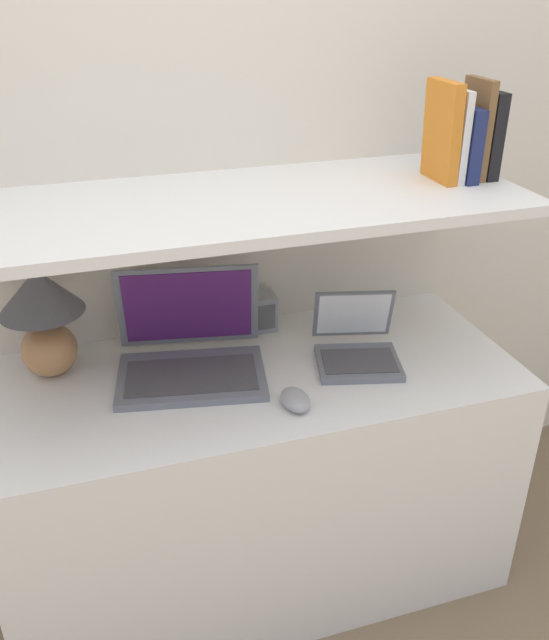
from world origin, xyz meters
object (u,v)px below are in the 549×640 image
Objects in this scene: computer_mouse at (295,400)px; laptop_large at (190,352)px; laptop_small at (357,347)px; book_navy at (461,143)px; table_lamp at (43,312)px; book_black at (485,134)px; router_box at (259,312)px; book_brown at (476,129)px; book_orange at (442,132)px; book_white at (452,135)px.

laptop_large is at bearing 130.65° from computer_mouse.
computer_mouse is (0.21, -0.25, -0.04)m from laptop_large.
laptop_small is 0.29m from computer_mouse.
book_navy is (0.75, 0.00, 0.50)m from laptop_large.
laptop_small is (0.45, -0.08, -0.02)m from laptop_large.
table_lamp is 1.35× the size of book_black.
laptop_large is 1.94× the size of book_black.
router_box is at bearing 129.01° from laptop_small.
book_navy is (-0.04, 0.00, -0.03)m from book_brown.
laptop_small is at bearing -50.99° from router_box.
book_orange is (-0.10, 0.00, -0.00)m from book_brown.
router_box is 0.44× the size of book_orange.
book_brown is at bearing -16.92° from router_box.
laptop_small is 1.29× the size of book_black.
book_brown is (0.55, -0.17, 0.53)m from router_box.
book_orange is (-0.13, 0.00, 0.01)m from book_black.
book_navy reaches higher than computer_mouse.
table_lamp is 1.17m from book_navy.
book_orange is (0.24, 0.09, 0.55)m from laptop_small.
book_black is at bearing -4.62° from table_lamp.
table_lamp is at bearing 148.69° from computer_mouse.
book_orange is at bearing -20.39° from router_box.
book_brown reaches higher than book_white.
table_lamp is at bearing -173.21° from router_box.
table_lamp is 1.05× the size of laptop_small.
book_navy is at bearing -18.10° from router_box.
book_white is 0.92× the size of book_orange.
laptop_large is at bearing -179.70° from book_brown.
book_orange reaches higher than laptop_large.
book_black is 0.13m from book_orange.
book_white is at bearing 0.00° from book_orange.
book_navy is at bearing 0.31° from laptop_large.
book_navy reaches higher than laptop_large.
laptop_large is (0.36, -0.10, -0.13)m from table_lamp.
book_white is at bearing -19.23° from router_box.
book_orange reaches higher than laptop_small.
book_black is at bearing 22.27° from computer_mouse.
book_brown reaches higher than laptop_small.
book_black is at bearing -16.04° from router_box.
computer_mouse is at bearing -152.46° from book_orange.
book_brown is at bearing 23.36° from computer_mouse.
book_black is at bearing 0.29° from laptop_large.
book_orange is at bearing 0.34° from laptop_large.
book_black is (0.58, -0.17, 0.52)m from router_box.
book_orange is at bearing 180.00° from book_brown.
table_lamp reaches higher than laptop_large.
book_navy reaches higher than table_lamp.
laptop_small is at bearing -162.59° from book_white.
computer_mouse is 0.42m from router_box.
laptop_small is 1.52× the size of book_navy.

